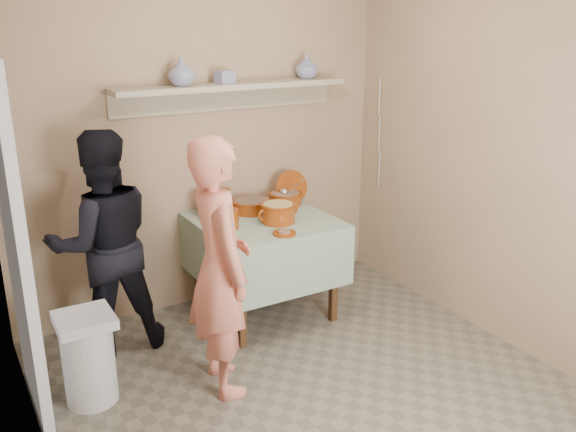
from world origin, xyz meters
TOP-DOWN VIEW (x-y plane):
  - ground at (0.00, 0.00)m, footprint 3.50×3.50m
  - tile_panel at (-1.46, 0.95)m, footprint 0.06×0.70m
  - plate_stack_a at (-0.06, 1.54)m, footprint 0.14×0.14m
  - plate_stack_b at (0.06, 1.60)m, footprint 0.15×0.15m
  - bowl_stack at (-0.06, 1.22)m, footprint 0.14×0.14m
  - empty_bowl at (-0.10, 1.33)m, footprint 0.16×0.16m
  - propped_lid at (0.66, 1.55)m, footprint 0.28×0.10m
  - vase_right at (0.84, 1.63)m, footprint 0.19×0.19m
  - vase_left at (-0.20, 1.61)m, footprint 0.25×0.25m
  - ceramic_box at (0.13, 1.62)m, footprint 0.15×0.12m
  - person_cook at (-0.43, 0.56)m, footprint 0.44×0.61m
  - person_helper at (-0.90, 1.36)m, footprint 0.77×0.61m
  - room_shell at (0.00, 0.00)m, footprint 3.04×3.54m
  - serving_table at (0.25, 1.28)m, footprint 0.97×0.97m
  - cazuela_meat_a at (0.25, 1.48)m, footprint 0.30×0.30m
  - cazuela_meat_b at (0.58, 1.52)m, footprint 0.28×0.28m
  - ladle at (0.56, 1.50)m, footprint 0.08×0.26m
  - cazuela_rice at (0.31, 1.15)m, footprint 0.33×0.25m
  - front_plate at (0.21, 0.91)m, footprint 0.16×0.16m
  - wall_shelf at (0.20, 1.65)m, footprint 1.80×0.25m
  - trash_bin at (-1.18, 0.80)m, footprint 0.32×0.32m
  - electrical_cord at (1.47, 1.48)m, footprint 0.01×0.05m

SIDE VIEW (x-z plane):
  - ground at x=0.00m, z-range 0.00..0.00m
  - trash_bin at x=-1.18m, z-range 0.00..0.56m
  - serving_table at x=0.25m, z-range 0.26..1.02m
  - person_helper at x=-0.90m, z-range 0.00..1.52m
  - front_plate at x=0.21m, z-range 0.76..0.78m
  - person_cook at x=-0.43m, z-range 0.00..1.57m
  - empty_bowl at x=-0.10m, z-range 0.76..0.81m
  - cazuela_meat_a at x=0.25m, z-range 0.77..0.87m
  - cazuela_meat_b at x=0.58m, z-range 0.77..0.87m
  - bowl_stack at x=-0.06m, z-range 0.76..0.90m
  - cazuela_rice at x=0.31m, z-range 0.77..0.92m
  - plate_stack_b at x=0.06m, z-range 0.76..0.94m
  - plate_stack_a at x=-0.06m, z-range 0.76..0.95m
  - ladle at x=0.56m, z-range 0.78..0.97m
  - propped_lid at x=0.66m, z-range 0.75..1.02m
  - tile_panel at x=-1.46m, z-range 0.00..2.00m
  - electrical_cord at x=1.47m, z-range 0.80..1.70m
  - room_shell at x=0.00m, z-range 0.30..2.92m
  - wall_shelf at x=0.20m, z-range 1.57..1.78m
  - ceramic_box at x=0.13m, z-range 1.72..1.81m
  - vase_right at x=0.84m, z-range 1.72..1.91m
  - vase_left at x=-0.20m, z-range 1.72..1.92m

